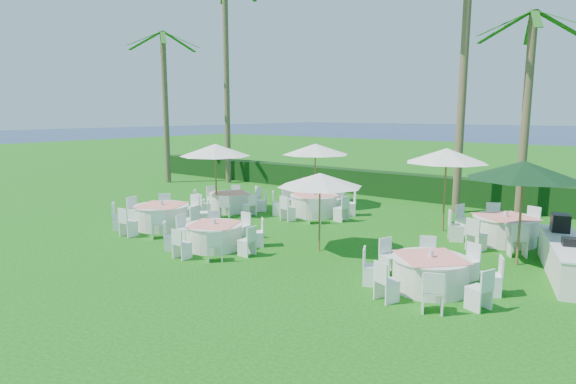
% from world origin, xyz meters
% --- Properties ---
extents(ground, '(120.00, 120.00, 0.00)m').
position_xyz_m(ground, '(0.00, 0.00, 0.00)').
color(ground, '#10540E').
rests_on(ground, ground).
extents(hedge, '(34.00, 1.00, 1.20)m').
position_xyz_m(hedge, '(0.00, 12.00, 0.60)').
color(hedge, black).
rests_on(hedge, ground).
extents(banquet_table_a, '(3.40, 3.40, 1.02)m').
position_xyz_m(banquet_table_a, '(-3.99, 0.84, 0.45)').
color(banquet_table_a, white).
rests_on(banquet_table_a, ground).
extents(banquet_table_b, '(3.03, 3.03, 0.92)m').
position_xyz_m(banquet_table_b, '(-0.55, 0.12, 0.40)').
color(banquet_table_b, white).
rests_on(banquet_table_b, ground).
extents(banquet_table_c, '(3.06, 3.06, 0.95)m').
position_xyz_m(banquet_table_c, '(6.04, 0.72, 0.42)').
color(banquet_table_c, white).
rests_on(banquet_table_c, ground).
extents(banquet_table_d, '(3.10, 3.10, 0.94)m').
position_xyz_m(banquet_table_d, '(-4.16, 4.56, 0.41)').
color(banquet_table_d, white).
rests_on(banquet_table_d, ground).
extents(banquet_table_e, '(3.39, 3.39, 1.01)m').
position_xyz_m(banquet_table_e, '(-0.84, 5.97, 0.45)').
color(banquet_table_e, white).
rests_on(banquet_table_e, ground).
extents(banquet_table_f, '(3.41, 3.41, 1.03)m').
position_xyz_m(banquet_table_f, '(6.40, 6.18, 0.46)').
color(banquet_table_f, white).
rests_on(banquet_table_f, ground).
extents(umbrella_a, '(2.88, 2.88, 2.88)m').
position_xyz_m(umbrella_a, '(-4.30, 3.87, 2.62)').
color(umbrella_a, brown).
rests_on(umbrella_a, ground).
extents(umbrella_b, '(2.56, 2.56, 2.37)m').
position_xyz_m(umbrella_b, '(2.17, 1.85, 2.16)').
color(umbrella_b, brown).
rests_on(umbrella_b, ground).
extents(umbrella_c, '(2.98, 2.98, 2.78)m').
position_xyz_m(umbrella_c, '(-1.98, 7.73, 2.54)').
color(umbrella_c, brown).
rests_on(umbrella_c, ground).
extents(umbrella_d, '(2.84, 2.84, 2.92)m').
position_xyz_m(umbrella_d, '(4.27, 6.58, 2.66)').
color(umbrella_d, brown).
rests_on(umbrella_d, ground).
extents(umbrella_green, '(2.96, 2.96, 2.87)m').
position_xyz_m(umbrella_green, '(7.25, 4.00, 2.62)').
color(umbrella_green, brown).
rests_on(umbrella_green, ground).
extents(buffet_table, '(1.88, 3.98, 1.39)m').
position_xyz_m(buffet_table, '(8.41, 3.75, 0.49)').
color(buffet_table, white).
rests_on(buffet_table, ground).
extents(palm_a, '(4.26, 4.36, 11.66)m').
position_xyz_m(palm_a, '(-10.21, 10.64, 6.31)').
color(palm_a, brown).
rests_on(palm_a, ground).
extents(palm_c, '(4.38, 4.22, 10.17)m').
position_xyz_m(palm_c, '(3.57, 10.03, 5.56)').
color(palm_c, brown).
rests_on(palm_c, ground).
extents(palm_d, '(4.33, 4.31, 7.94)m').
position_xyz_m(palm_d, '(5.87, 10.63, 4.41)').
color(palm_d, brown).
rests_on(palm_d, ground).
extents(palm_f, '(4.16, 4.40, 8.78)m').
position_xyz_m(palm_f, '(-13.18, 8.53, 4.84)').
color(palm_f, brown).
rests_on(palm_f, ground).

